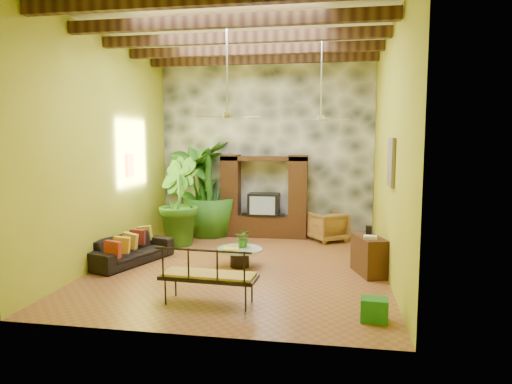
% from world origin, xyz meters
% --- Properties ---
extents(ground, '(7.00, 7.00, 0.00)m').
position_xyz_m(ground, '(0.00, 0.00, 0.00)').
color(ground, brown).
rests_on(ground, ground).
extents(ceiling, '(6.00, 7.00, 0.02)m').
position_xyz_m(ceiling, '(0.00, 0.00, 5.00)').
color(ceiling, silver).
rests_on(ceiling, back_wall).
extents(back_wall, '(6.00, 0.02, 5.00)m').
position_xyz_m(back_wall, '(0.00, 3.50, 2.50)').
color(back_wall, '#A5A725').
rests_on(back_wall, ground).
extents(left_wall, '(0.02, 7.00, 5.00)m').
position_xyz_m(left_wall, '(-3.00, 0.00, 2.50)').
color(left_wall, '#A5A725').
rests_on(left_wall, ground).
extents(right_wall, '(0.02, 7.00, 5.00)m').
position_xyz_m(right_wall, '(3.00, 0.00, 2.50)').
color(right_wall, '#A5A725').
rests_on(right_wall, ground).
extents(stone_accent_wall, '(5.98, 0.10, 4.98)m').
position_xyz_m(stone_accent_wall, '(0.00, 3.44, 2.50)').
color(stone_accent_wall, '#35383D').
rests_on(stone_accent_wall, ground).
extents(ceiling_beams, '(5.95, 5.36, 0.22)m').
position_xyz_m(ceiling_beams, '(0.00, 0.00, 4.78)').
color(ceiling_beams, '#3D2713').
rests_on(ceiling_beams, ceiling).
extents(entertainment_center, '(2.40, 0.55, 2.30)m').
position_xyz_m(entertainment_center, '(0.00, 3.14, 0.97)').
color(entertainment_center, '#33180E').
rests_on(entertainment_center, ground).
extents(ceiling_fan_front, '(1.28, 1.28, 1.86)m').
position_xyz_m(ceiling_fan_front, '(-0.20, -0.40, 3.40)').
color(ceiling_fan_front, silver).
rests_on(ceiling_fan_front, ceiling).
extents(ceiling_fan_back, '(1.28, 1.28, 1.86)m').
position_xyz_m(ceiling_fan_back, '(1.60, 1.20, 3.40)').
color(ceiling_fan_back, silver).
rests_on(ceiling_fan_back, ceiling).
extents(wall_art_mask, '(0.06, 0.32, 0.55)m').
position_xyz_m(wall_art_mask, '(-2.96, 1.00, 2.10)').
color(wall_art_mask, '#C18616').
rests_on(wall_art_mask, left_wall).
extents(wall_art_painting, '(0.06, 0.70, 0.90)m').
position_xyz_m(wall_art_painting, '(2.96, -0.60, 2.30)').
color(wall_art_painting, teal).
rests_on(wall_art_painting, right_wall).
extents(sofa, '(1.43, 2.20, 0.60)m').
position_xyz_m(sofa, '(-2.49, -0.11, 0.30)').
color(sofa, black).
rests_on(sofa, ground).
extents(wicker_armchair, '(1.17, 1.18, 0.79)m').
position_xyz_m(wicker_armchair, '(1.79, 2.88, 0.39)').
color(wicker_armchair, olive).
rests_on(wicker_armchair, ground).
extents(tall_plant_a, '(1.64, 1.35, 2.67)m').
position_xyz_m(tall_plant_a, '(-2.02, 3.15, 1.34)').
color(tall_plant_a, '#296C1C').
rests_on(tall_plant_a, ground).
extents(tall_plant_b, '(1.56, 1.61, 2.28)m').
position_xyz_m(tall_plant_b, '(-2.08, 1.83, 1.14)').
color(tall_plant_b, '#2C671B').
rests_on(tall_plant_b, ground).
extents(tall_plant_c, '(1.72, 1.72, 2.68)m').
position_xyz_m(tall_plant_c, '(-1.54, 3.00, 1.34)').
color(tall_plant_c, '#2B681B').
rests_on(tall_plant_c, ground).
extents(coffee_table, '(0.97, 0.97, 0.40)m').
position_xyz_m(coffee_table, '(-0.04, 0.00, 0.26)').
color(coffee_table, black).
rests_on(coffee_table, ground).
extents(centerpiece_plant, '(0.38, 0.33, 0.40)m').
position_xyz_m(centerpiece_plant, '(0.02, 0.13, 0.60)').
color(centerpiece_plant, '#2A6A1B').
rests_on(centerpiece_plant, coffee_table).
extents(yellow_tray, '(0.33, 0.24, 0.03)m').
position_xyz_m(yellow_tray, '(-0.21, -0.14, 0.42)').
color(yellow_tray, yellow).
rests_on(yellow_tray, coffee_table).
extents(iron_bench, '(1.64, 0.67, 0.57)m').
position_xyz_m(iron_bench, '(-0.10, -2.32, 0.53)').
color(iron_bench, black).
rests_on(iron_bench, ground).
extents(side_console, '(0.71, 1.05, 0.77)m').
position_xyz_m(side_console, '(2.65, -0.08, 0.39)').
color(side_console, '#361F11').
rests_on(side_console, ground).
extents(green_bin, '(0.42, 0.33, 0.35)m').
position_xyz_m(green_bin, '(2.56, -2.55, 0.17)').
color(green_bin, '#1F7735').
rests_on(green_bin, ground).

